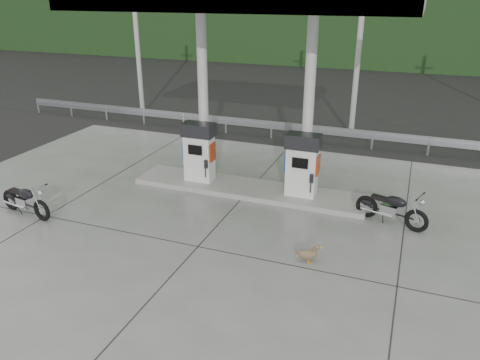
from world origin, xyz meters
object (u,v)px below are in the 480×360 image
(gas_pump_left, at_px, (199,152))
(motorcycle_right, at_px, (391,209))
(motorcycle_left, at_px, (25,201))
(duck, at_px, (307,255))
(gas_pump_right, at_px, (302,165))

(gas_pump_left, xyz_separation_m, motorcycle_right, (5.73, -0.67, -0.62))
(gas_pump_left, distance_m, motorcycle_right, 5.80)
(gas_pump_left, relative_size, motorcycle_left, 1.03)
(motorcycle_left, distance_m, motorcycle_right, 9.61)
(motorcycle_right, distance_m, duck, 3.02)
(motorcycle_left, height_order, duck, motorcycle_left)
(gas_pump_left, distance_m, motorcycle_left, 5.01)
(gas_pump_right, relative_size, motorcycle_right, 1.00)
(gas_pump_right, bearing_deg, duck, -73.50)
(motorcycle_left, bearing_deg, gas_pump_right, 38.50)
(gas_pump_left, height_order, motorcycle_right, gas_pump_left)
(gas_pump_left, relative_size, duck, 3.41)
(motorcycle_right, relative_size, duck, 3.41)
(motorcycle_right, bearing_deg, motorcycle_left, -143.99)
(gas_pump_left, xyz_separation_m, gas_pump_right, (3.20, 0.00, 0.00))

